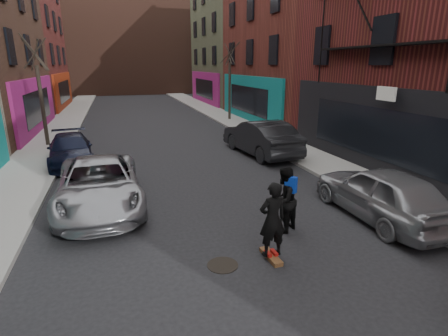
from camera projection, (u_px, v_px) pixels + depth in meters
sidewalk_left at (71, 116)px, 30.07m from camera, size 2.50×84.00×0.13m
sidewalk_right at (211, 111)px, 33.61m from camera, size 2.50×84.00×0.13m
buildings_right at (390, 0)px, 20.59m from camera, size 12.00×56.00×16.00m
building_far at (127, 46)px, 53.67m from camera, size 40.00×10.00×14.00m
tree_left_far at (39, 83)px, 18.15m from camera, size 2.00×2.00×6.50m
tree_right_far at (230, 75)px, 27.12m from camera, size 2.00×2.00×6.80m
parked_left_far at (99, 184)px, 10.86m from camera, size 2.64×5.46×1.50m
parked_left_end at (71, 150)px, 15.66m from camera, size 2.33×4.68×1.31m
parked_right_far at (382, 193)px, 10.03m from camera, size 1.89×4.61×1.56m
parked_right_end at (260, 137)px, 17.27m from camera, size 2.36×5.39×1.72m
skateboard at (271, 256)px, 8.10m from camera, size 0.26×0.81×0.10m
skateboarder at (272, 220)px, 7.83m from camera, size 0.66×0.45×1.77m
pedestrian at (284, 200)px, 9.20m from camera, size 1.10×1.04×1.79m
manhole at (223, 265)px, 7.83m from camera, size 0.84×0.84×0.01m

